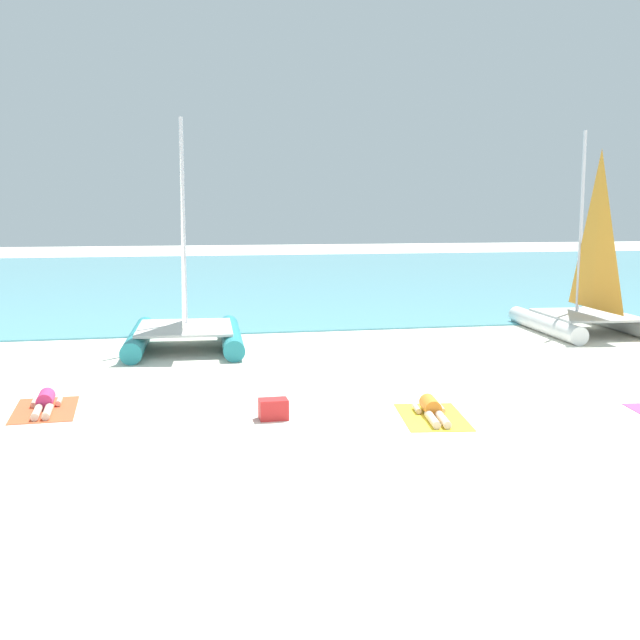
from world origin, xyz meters
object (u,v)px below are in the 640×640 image
Objects in this scene: towel_left at (45,410)px; sunbather_middle at (432,409)px; sailboat_white at (586,303)px; sunbather_left at (45,402)px; towel_middle at (432,417)px; cooler_box at (273,409)px; sailboat_teal at (185,315)px.

sunbather_middle is (6.80, -1.89, 0.13)m from towel_left.
sunbather_left is at bearing -152.63° from sailboat_white.
sunbather_left is 7.07m from sunbather_middle.
sunbather_left reaches higher than towel_left.
sailboat_white is at bearing 23.06° from towel_left.
sailboat_white is at bearing 21.14° from sunbather_left.
sailboat_white is 11.31m from towel_middle.
cooler_box reaches higher than sunbather_middle.
towel_middle is at bearing -59.63° from sailboat_teal.
towel_left is 1.00× the size of towel_middle.
sailboat_teal is 12.13× the size of cooler_box.
sailboat_teal is 8.97m from towel_middle.
sailboat_teal reaches higher than towel_left.
sunbather_left is 4.31m from cooler_box.
sailboat_white is 15.83m from sunbather_left.
sunbather_left is at bearing -111.31° from sailboat_teal.
sunbather_left is 3.13× the size of cooler_box.
sailboat_white is 3.15× the size of towel_left.
sailboat_white is (11.79, 0.17, -0.01)m from sailboat_teal.
towel_middle is (4.00, -7.98, -0.90)m from sailboat_teal.
sailboat_teal is 11.79m from sailboat_white.
sunbather_middle is at bearing -129.33° from sailboat_white.
towel_left is at bearing 159.60° from cooler_box.
cooler_box is (4.01, -1.56, 0.05)m from sunbather_left.
towel_left is 1.21× the size of sunbather_middle.
sunbather_middle is at bearing -17.72° from sunbather_left.
cooler_box is (-10.56, -7.70, -0.71)m from sailboat_white.
sunbather_middle is (6.80, -1.95, 0.00)m from sunbather_left.
sunbather_left is 0.82× the size of towel_middle.
sailboat_white reaches higher than towel_left.
towel_left is 7.06m from sunbather_middle.
sailboat_teal is at bearing 116.61° from towel_middle.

